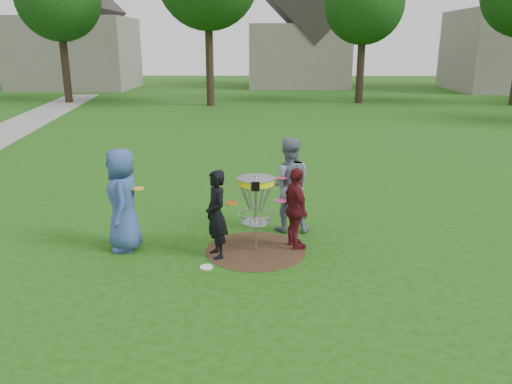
{
  "coord_description": "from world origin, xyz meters",
  "views": [
    {
      "loc": [
        0.13,
        -8.21,
        3.55
      ],
      "look_at": [
        0.0,
        0.3,
        1.0
      ],
      "focal_mm": 35.0,
      "sensor_mm": 36.0,
      "label": 1
    }
  ],
  "objects_px": {
    "player_black": "(216,214)",
    "player_grey": "(288,185)",
    "player_blue": "(123,200)",
    "disc_golf_basket": "(256,196)",
    "player_maroon": "(296,209)"
  },
  "relations": [
    {
      "from": "player_blue",
      "to": "player_grey",
      "type": "distance_m",
      "value": 3.1
    },
    {
      "from": "player_maroon",
      "to": "disc_golf_basket",
      "type": "xyz_separation_m",
      "value": [
        -0.71,
        -0.15,
        0.28
      ]
    },
    {
      "from": "player_maroon",
      "to": "disc_golf_basket",
      "type": "relative_size",
      "value": 1.07
    },
    {
      "from": "player_black",
      "to": "player_grey",
      "type": "distance_m",
      "value": 1.83
    },
    {
      "from": "player_blue",
      "to": "player_black",
      "type": "xyz_separation_m",
      "value": [
        1.67,
        -0.33,
        -0.15
      ]
    },
    {
      "from": "disc_golf_basket",
      "to": "player_black",
      "type": "bearing_deg",
      "value": -159.1
    },
    {
      "from": "player_grey",
      "to": "disc_golf_basket",
      "type": "relative_size",
      "value": 1.34
    },
    {
      "from": "player_blue",
      "to": "disc_golf_basket",
      "type": "height_order",
      "value": "player_blue"
    },
    {
      "from": "player_grey",
      "to": "player_maroon",
      "type": "height_order",
      "value": "player_grey"
    },
    {
      "from": "player_maroon",
      "to": "disc_golf_basket",
      "type": "height_order",
      "value": "player_maroon"
    },
    {
      "from": "player_blue",
      "to": "disc_golf_basket",
      "type": "relative_size",
      "value": 1.33
    },
    {
      "from": "player_grey",
      "to": "player_blue",
      "type": "bearing_deg",
      "value": 19.46
    },
    {
      "from": "player_blue",
      "to": "disc_golf_basket",
      "type": "xyz_separation_m",
      "value": [
        2.33,
        -0.07,
        0.1
      ]
    },
    {
      "from": "player_black",
      "to": "player_maroon",
      "type": "distance_m",
      "value": 1.43
    },
    {
      "from": "player_grey",
      "to": "player_maroon",
      "type": "bearing_deg",
      "value": 97.11
    }
  ]
}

